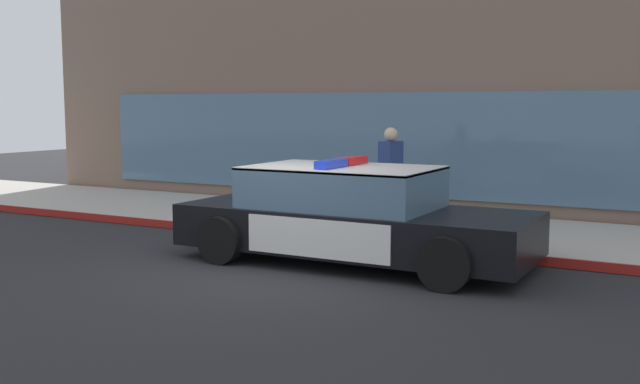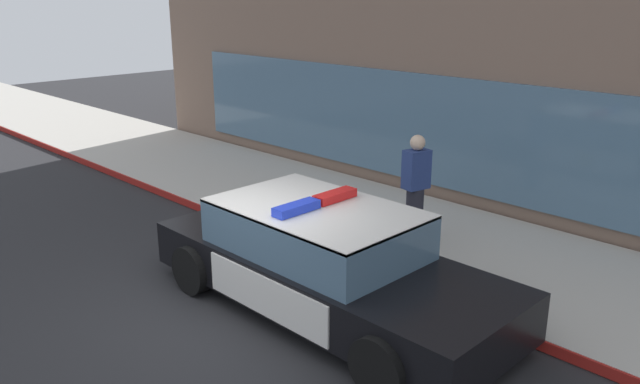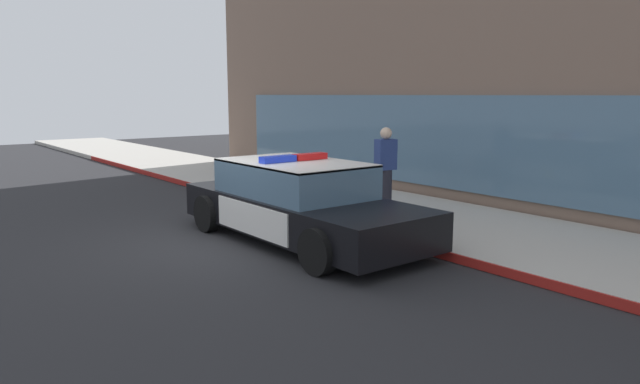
# 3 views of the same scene
# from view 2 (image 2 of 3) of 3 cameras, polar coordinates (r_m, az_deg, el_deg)

# --- Properties ---
(ground) EXTENTS (48.00, 48.00, 0.00)m
(ground) POSITION_cam_2_polar(r_m,az_deg,el_deg) (8.31, -8.63, -11.02)
(ground) COLOR #262628
(sidewalk) EXTENTS (48.00, 3.47, 0.15)m
(sidewalk) POSITION_cam_2_polar(r_m,az_deg,el_deg) (10.75, 8.02, -3.73)
(sidewalk) COLOR #B2ADA3
(sidewalk) RESTS_ON ground
(curb_red_paint) EXTENTS (28.80, 0.04, 0.14)m
(curb_red_paint) POSITION_cam_2_polar(r_m,az_deg,el_deg) (9.51, 1.55, -6.47)
(curb_red_paint) COLOR maroon
(curb_red_paint) RESTS_ON ground
(police_cruiser) EXTENTS (5.03, 2.12, 1.49)m
(police_cruiser) POSITION_cam_2_polar(r_m,az_deg,el_deg) (8.10, 0.37, -6.23)
(police_cruiser) COLOR black
(police_cruiser) RESTS_ON ground
(fire_hydrant) EXTENTS (0.34, 0.39, 0.73)m
(fire_hydrant) POSITION_cam_2_polar(r_m,az_deg,el_deg) (10.65, -2.02, -1.33)
(fire_hydrant) COLOR silver
(fire_hydrant) RESTS_ON sidewalk
(pedestrian_on_sidewalk) EXTENTS (0.34, 0.45, 1.71)m
(pedestrian_on_sidewalk) POSITION_cam_2_polar(r_m,az_deg,el_deg) (10.07, 8.64, 0.42)
(pedestrian_on_sidewalk) COLOR #23232D
(pedestrian_on_sidewalk) RESTS_ON sidewalk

